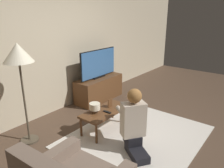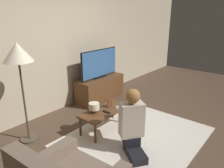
% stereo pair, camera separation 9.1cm
% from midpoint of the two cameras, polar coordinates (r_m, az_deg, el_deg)
% --- Properties ---
extents(ground_plane, '(10.00, 10.00, 0.00)m').
position_cam_midpoint_polar(ground_plane, '(3.78, 6.96, -13.64)').
color(ground_plane, brown).
extents(wall_back, '(10.00, 0.06, 2.60)m').
position_cam_midpoint_polar(wall_back, '(4.58, -13.36, 9.19)').
color(wall_back, beige).
rests_on(wall_back, ground_plane).
extents(rug, '(2.27, 1.89, 0.02)m').
position_cam_midpoint_polar(rug, '(3.78, 6.96, -13.53)').
color(rug, silver).
rests_on(rug, ground_plane).
extents(tv_stand, '(1.21, 0.47, 0.54)m').
position_cam_midpoint_polar(tv_stand, '(5.15, -2.64, -1.17)').
color(tv_stand, brown).
rests_on(tv_stand, ground_plane).
extents(tv, '(1.11, 0.08, 0.65)m').
position_cam_midpoint_polar(tv, '(4.98, -2.77, 5.36)').
color(tv, black).
rests_on(tv, tv_stand).
extents(coffee_table, '(0.93, 0.42, 0.38)m').
position_cam_midpoint_polar(coffee_table, '(3.81, -1.23, -7.42)').
color(coffee_table, brown).
rests_on(coffee_table, ground_plane).
extents(floor_lamp, '(0.43, 0.43, 1.59)m').
position_cam_midpoint_polar(floor_lamp, '(3.43, -22.61, 6.45)').
color(floor_lamp, '#4C4233').
rests_on(floor_lamp, ground_plane).
extents(person_kneeling, '(0.66, 0.80, 0.98)m').
position_cam_midpoint_polar(person_kneeling, '(3.19, 6.06, -9.59)').
color(person_kneeling, black).
rests_on(person_kneeling, rug).
extents(picture_frame, '(0.11, 0.01, 0.15)m').
position_cam_midpoint_polar(picture_frame, '(3.87, 0.12, -5.02)').
color(picture_frame, brown).
rests_on(picture_frame, coffee_table).
extents(table_lamp, '(0.18, 0.18, 0.17)m').
position_cam_midpoint_polar(table_lamp, '(3.67, -4.00, -5.98)').
color(table_lamp, '#4C3823').
rests_on(table_lamp, coffee_table).
extents(remote, '(0.04, 0.15, 0.02)m').
position_cam_midpoint_polar(remote, '(3.70, -0.73, -7.30)').
color(remote, black).
rests_on(remote, coffee_table).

